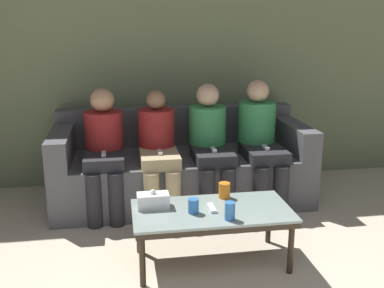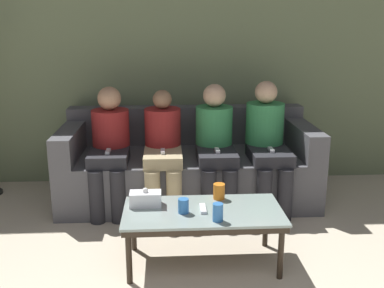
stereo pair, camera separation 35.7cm
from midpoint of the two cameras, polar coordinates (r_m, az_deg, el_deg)
name	(u,v)px [view 1 (the left image)]	position (r m, az deg, el deg)	size (l,w,h in m)	color
wall_back	(173,58)	(4.67, -4.70, 10.87)	(12.00, 0.06, 2.60)	#707F5B
couch	(181,167)	(4.30, -3.79, -2.94)	(2.34, 0.98, 0.83)	#515156
coffee_table	(212,215)	(3.12, -0.78, -9.05)	(1.09, 0.55, 0.40)	#8C9E99
cup_near_left	(193,206)	(3.03, -3.22, -7.93)	(0.07, 0.07, 0.10)	#3372BF
cup_near_right	(230,211)	(2.93, 1.34, -8.57)	(0.07, 0.07, 0.12)	#3372BF
cup_far_center	(224,190)	(3.28, 1.02, -5.96)	(0.08, 0.08, 0.11)	orange
tissue_box	(153,200)	(3.15, -8.23, -7.16)	(0.22, 0.12, 0.13)	white
game_remote	(212,208)	(3.10, -0.78, -8.19)	(0.04, 0.15, 0.02)	white
seated_person_left_end	(104,146)	(4.01, -13.63, -0.34)	(0.34, 0.66, 1.10)	#28282D
seated_person_mid_left	(158,147)	(3.99, -6.89, -0.43)	(0.33, 0.70, 1.07)	tan
seated_person_mid_right	(210,142)	(4.03, -0.22, 0.27)	(0.34, 0.70, 1.11)	#28282D
seated_person_right_end	(260,138)	(4.13, 6.21, 0.72)	(0.35, 0.72, 1.14)	#28282D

